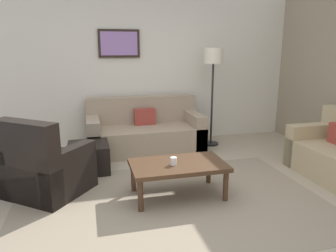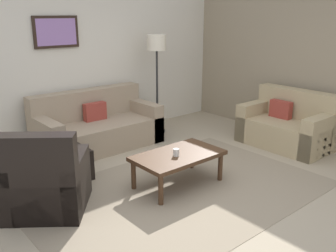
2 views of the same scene
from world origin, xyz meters
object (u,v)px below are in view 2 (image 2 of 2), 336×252
coffee_table (178,158)px  framed_artwork (56,32)px  ottoman (64,164)px  lamp_standing (157,53)px  cup (176,152)px  couch_loveseat (288,127)px  couch_main (96,128)px  armchair_leather (45,186)px

coffee_table → framed_artwork: (-0.39, 2.34, 1.42)m
ottoman → lamp_standing: bearing=19.7°
ottoman → framed_artwork: 2.12m
coffee_table → cup: size_ratio=12.36×
coffee_table → lamp_standing: 2.41m
framed_artwork → couch_loveseat: bearing=-41.3°
couch_main → lamp_standing: (1.21, -0.07, 1.11)m
ottoman → framed_artwork: (0.62, 1.27, 1.58)m
coffee_table → cup: cup is taller
armchair_leather → ottoman: (0.51, 0.65, -0.11)m
couch_main → framed_artwork: size_ratio=2.71×
ottoman → couch_loveseat: bearing=-18.6°
cup → lamp_standing: bearing=57.0°
couch_loveseat → cup: size_ratio=15.38×
ottoman → cup: size_ratio=6.29×
couch_main → armchair_leather: (-1.46, -1.50, 0.01)m
couch_loveseat → armchair_leather: bearing=173.0°
couch_loveseat → coffee_table: bearing=178.6°
armchair_leather → framed_artwork: (1.13, 1.92, 1.48)m
armchair_leather → coffee_table: 1.58m
coffee_table → cup: bearing=-151.4°
framed_artwork → armchair_leather: bearing=-120.5°
couch_main → couch_loveseat: 3.10m
cup → lamp_standing: lamp_standing is taller
lamp_standing → framed_artwork: (-1.54, 0.50, 0.37)m
couch_main → armchair_leather: 2.09m
cup → framed_artwork: (-0.32, 2.38, 1.33)m
ottoman → framed_artwork: bearing=64.2°
cup → framed_artwork: framed_artwork is taller
armchair_leather → lamp_standing: 3.22m
couch_loveseat → lamp_standing: lamp_standing is taller
ottoman → lamp_standing: 2.59m
couch_loveseat → cup: 2.41m
armchair_leather → lamp_standing: (2.67, 1.42, 1.10)m
couch_loveseat → ottoman: couch_loveseat is taller
coffee_table → ottoman: bearing=133.2°
couch_main → framed_artwork: 1.58m
couch_main → ottoman: size_ratio=3.42×
coffee_table → cup: 0.12m
couch_main → cup: (-0.01, -1.95, 0.16)m
coffee_table → cup: (-0.06, -0.04, 0.10)m
couch_loveseat → ottoman: bearing=161.4°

